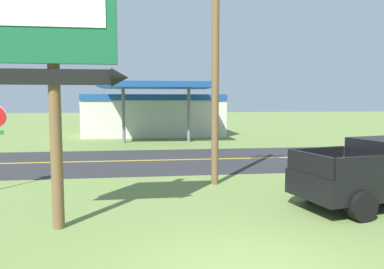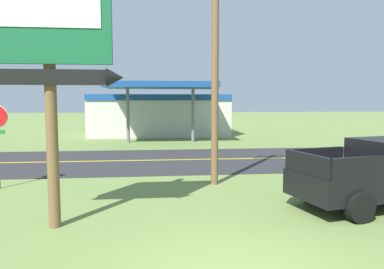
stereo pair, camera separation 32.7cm
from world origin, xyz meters
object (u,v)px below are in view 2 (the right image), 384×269
Objects in this scene: motel_sign at (50,39)px; pickup_black_parked_on_lawn at (381,174)px; utility_pole at (215,58)px; gas_station at (159,113)px.

motel_sign is 9.68m from pickup_black_parked_on_lawn.
pickup_black_parked_on_lawn is at bearing -37.36° from utility_pole.
pickup_black_parked_on_lawn is (8.96, 0.96, -3.55)m from motel_sign.
utility_pole is at bearing 42.93° from motel_sign.
motel_sign is 6.29m from utility_pole.
utility_pole reaches higher than motel_sign.
gas_station is at bearing 104.64° from pickup_black_parked_on_lawn.
motel_sign is 0.76× the size of utility_pole.
utility_pole is (4.61, 4.28, 0.10)m from motel_sign.
utility_pole is at bearing -85.19° from gas_station.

